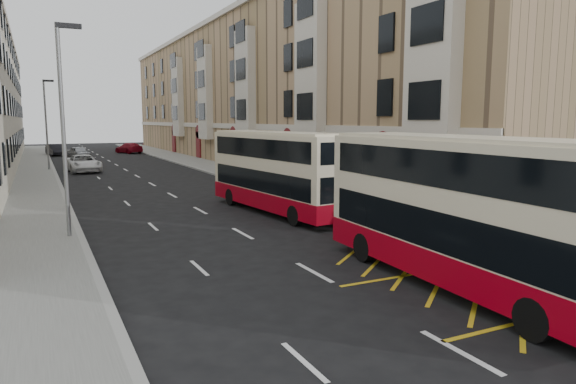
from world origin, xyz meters
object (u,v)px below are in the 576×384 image
street_lamp_near (64,119)px  car_red (129,148)px  street_lamp_far (46,119)px  car_silver (79,153)px  pedestrian_mid (526,214)px  pedestrian_far (437,213)px  double_decker_rear (278,172)px  white_van (83,163)px  car_dark (55,150)px  double_decker_front (464,212)px

street_lamp_near → car_red: (10.61, 52.61, -3.92)m
street_lamp_far → car_silver: bearing=76.2°
street_lamp_near → car_red: bearing=78.6°
street_lamp_near → street_lamp_far: same height
street_lamp_near → pedestrian_mid: bearing=-26.5°
street_lamp_near → pedestrian_far: 14.68m
double_decker_rear → street_lamp_near: bearing=-175.5°
white_van → car_silver: white_van is taller
pedestrian_far → car_silver: bearing=-56.7°
street_lamp_far → car_dark: 22.25m
pedestrian_far → white_van: size_ratio=0.32×
street_lamp_far → pedestrian_far: size_ratio=4.52×
street_lamp_near → street_lamp_far: bearing=90.0°
double_decker_rear → pedestrian_far: bearing=-73.9°
double_decker_front → street_lamp_near: bearing=132.9°
street_lamp_far → pedestrian_mid: (15.74, -37.85, -3.61)m
street_lamp_far → double_decker_front: 42.14m
street_lamp_far → double_decker_front: size_ratio=0.76×
double_decker_front → street_lamp_far: bearing=105.5°
double_decker_front → car_dark: 63.42m
double_decker_front → pedestrian_mid: (6.41, 3.17, -1.09)m
car_dark → car_red: size_ratio=0.91×
street_lamp_far → car_red: bearing=64.9°
street_lamp_far → white_van: 5.23m
double_decker_rear → pedestrian_far: size_ratio=5.79×
car_silver → car_dark: size_ratio=0.96×
double_decker_rear → white_van: (-6.98, 26.00, -1.28)m
double_decker_front → pedestrian_far: double_decker_front is taller
street_lamp_far → street_lamp_near: bearing=-90.0°
white_van → car_dark: white_van is taller
pedestrian_far → car_dark: (-11.57, 58.05, -0.29)m
street_lamp_near → car_silver: size_ratio=1.85×
pedestrian_far → car_red: (-2.21, 58.80, -0.32)m
street_lamp_far → car_dark: street_lamp_far is taller
double_decker_front → car_silver: bearing=98.5°
car_silver → car_dark: car_dark is taller
street_lamp_far → car_red: street_lamp_far is taller
double_decker_rear → white_van: double_decker_rear is taller
street_lamp_far → car_dark: size_ratio=1.77×
pedestrian_far → car_silver: pedestrian_far is taller
pedestrian_mid → pedestrian_far: size_ratio=0.99×
car_silver → double_decker_front: bearing=-98.4°
car_dark → white_van: bearing=-97.2°
white_van → double_decker_rear: bearing=-79.9°
car_silver → car_red: 10.59m
double_decker_front → car_dark: double_decker_front is taller
white_van → pedestrian_far: bearing=-78.3°
street_lamp_near → car_silver: street_lamp_near is taller
double_decker_rear → white_van: bearing=99.5°
pedestrian_far → car_dark: pedestrian_far is taller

